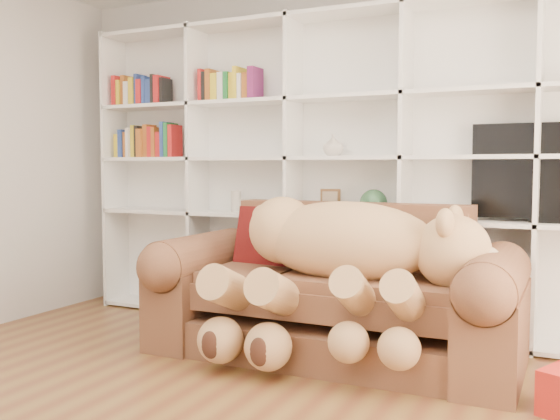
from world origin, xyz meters
The scene contains 11 objects.
wall_back centered at (0.00, 2.50, 1.35)m, with size 5.00×0.02×2.70m, color silver.
bookshelf centered at (-0.24, 2.36, 1.31)m, with size 4.43×0.35×2.40m.
sofa centered at (0.14, 1.65, 0.37)m, with size 2.34×1.01×0.98m.
teddy_bear centered at (0.27, 1.45, 0.68)m, with size 1.69×0.94×0.98m.
throw_pillow centered at (-0.43, 1.81, 0.72)m, with size 0.44×0.14×0.44m, color #621110.
picture_frame centered at (-0.13, 2.30, 0.97)m, with size 0.15×0.03×0.19m, color #54371C.
green_vase centered at (0.21, 2.30, 0.97)m, with size 0.20×0.20×0.20m, color #31603B.
figurine_tall centered at (-0.96, 2.30, 0.95)m, with size 0.09×0.09×0.17m, color beige.
figurine_short centered at (-0.89, 2.30, 0.92)m, with size 0.06×0.06×0.11m, color beige.
snow_globe centered at (-0.62, 2.30, 0.92)m, with size 0.10×0.10×0.10m, color white.
shelf_vase centered at (-0.12, 2.30, 1.40)m, with size 0.16×0.16×0.16m, color #BFB5A8.
Camera 1 is at (1.55, -2.13, 1.24)m, focal length 40.00 mm.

